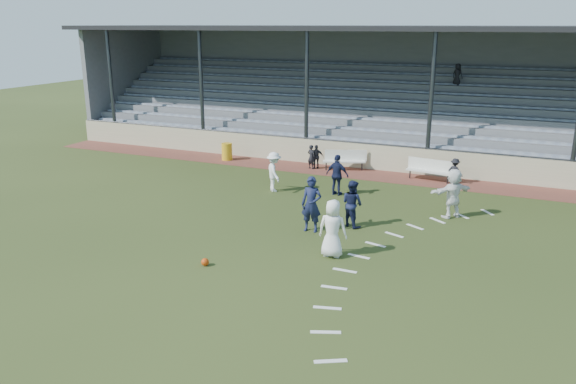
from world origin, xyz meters
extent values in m
plane|color=#2D3A17|center=(0.00, 0.00, 0.00)|extent=(90.00, 90.00, 0.00)
cube|color=brown|center=(0.00, 10.50, 0.01)|extent=(34.00, 2.00, 0.02)
cube|color=#BCB390|center=(0.00, 11.55, 0.60)|extent=(34.00, 0.18, 1.20)
cube|color=silver|center=(-0.69, 10.76, 0.45)|extent=(2.01, 1.10, 0.06)
cube|color=silver|center=(-0.69, 10.98, 0.70)|extent=(1.88, 0.79, 0.54)
cylinder|color=#33353B|center=(-1.48, 10.45, 0.22)|extent=(0.06, 0.06, 0.40)
cylinder|color=#33353B|center=(0.10, 11.07, 0.22)|extent=(0.06, 0.06, 0.40)
cube|color=silver|center=(3.33, 10.45, 0.45)|extent=(2.04, 0.67, 0.06)
cube|color=silver|center=(3.33, 10.67, 0.70)|extent=(1.99, 0.33, 0.54)
cylinder|color=#33353B|center=(2.48, 10.57, 0.22)|extent=(0.06, 0.06, 0.40)
cylinder|color=#33353B|center=(4.17, 10.34, 0.22)|extent=(0.06, 0.06, 0.40)
cylinder|color=gold|center=(-6.85, 10.40, 0.45)|extent=(0.54, 0.54, 0.86)
sphere|color=#C03D0B|center=(-0.97, -1.29, 0.11)|extent=(0.23, 0.23, 0.23)
imported|color=white|center=(2.17, 0.84, 0.88)|extent=(0.90, 0.62, 1.77)
imported|color=#161C3C|center=(0.82, 2.58, 0.94)|extent=(0.73, 0.51, 1.89)
imported|color=#161C3C|center=(1.92, 3.59, 0.82)|extent=(0.99, 0.92, 1.64)
imported|color=white|center=(-2.31, 6.35, 0.83)|extent=(1.16, 1.22, 1.66)
imported|color=#161C3C|center=(0.27, 6.90, 0.84)|extent=(1.03, 0.54, 1.68)
imported|color=white|center=(4.95, 5.93, 0.90)|extent=(1.56, 1.56, 1.80)
imported|color=black|center=(-2.24, 10.42, 0.60)|extent=(0.49, 0.40, 1.17)
imported|color=black|center=(-2.02, 10.54, 0.60)|extent=(0.73, 0.53, 1.16)
imported|color=black|center=(4.42, 10.49, 0.58)|extent=(0.82, 0.63, 1.12)
cube|color=slate|center=(0.00, 12.10, 0.60)|extent=(34.00, 0.80, 1.20)
cube|color=gray|center=(0.00, 12.20, 1.25)|extent=(33.00, 0.28, 0.10)
cube|color=slate|center=(0.00, 12.90, 0.80)|extent=(34.00, 0.80, 1.60)
cube|color=gray|center=(0.00, 13.00, 1.65)|extent=(33.00, 0.28, 0.10)
cube|color=slate|center=(0.00, 13.70, 1.00)|extent=(34.00, 0.80, 2.00)
cube|color=gray|center=(0.00, 13.80, 2.05)|extent=(33.00, 0.28, 0.10)
cube|color=slate|center=(0.00, 14.50, 1.20)|extent=(34.00, 0.80, 2.40)
cube|color=gray|center=(0.00, 14.60, 2.45)|extent=(33.00, 0.28, 0.10)
cube|color=slate|center=(0.00, 15.30, 1.40)|extent=(34.00, 0.80, 2.80)
cube|color=gray|center=(0.00, 15.40, 2.85)|extent=(33.00, 0.28, 0.10)
cube|color=slate|center=(0.00, 16.10, 1.60)|extent=(34.00, 0.80, 3.20)
cube|color=gray|center=(0.00, 16.20, 3.25)|extent=(33.00, 0.28, 0.10)
cube|color=slate|center=(0.00, 16.90, 1.80)|extent=(34.00, 0.80, 3.60)
cube|color=gray|center=(0.00, 17.00, 3.65)|extent=(33.00, 0.28, 0.10)
cube|color=slate|center=(0.00, 17.70, 2.00)|extent=(34.00, 0.80, 4.00)
cube|color=gray|center=(0.00, 17.80, 4.05)|extent=(33.00, 0.28, 0.10)
cube|color=slate|center=(0.00, 18.50, 2.20)|extent=(34.00, 0.80, 4.40)
cube|color=gray|center=(0.00, 18.60, 4.45)|extent=(33.00, 0.28, 0.10)
cube|color=slate|center=(0.00, 19.10, 3.20)|extent=(34.00, 0.40, 6.40)
cube|color=slate|center=(-16.85, 15.50, 3.20)|extent=(0.30, 7.80, 6.40)
cube|color=black|center=(0.00, 15.20, 6.50)|extent=(34.60, 9.00, 0.22)
cylinder|color=#33353B|center=(-15.00, 11.65, 3.25)|extent=(0.20, 0.20, 6.50)
cylinder|color=#33353B|center=(-9.00, 11.65, 3.25)|extent=(0.20, 0.20, 6.50)
cylinder|color=#33353B|center=(-3.00, 11.65, 3.25)|extent=(0.20, 0.20, 6.50)
cylinder|color=#33353B|center=(3.00, 11.65, 3.25)|extent=(0.20, 0.20, 6.50)
cylinder|color=#33353B|center=(0.00, 11.55, 1.25)|extent=(34.00, 0.05, 0.05)
imported|color=black|center=(3.40, 16.94, 4.16)|extent=(0.65, 0.55, 1.12)
cube|color=white|center=(6.12, 7.01, 0.01)|extent=(0.54, 0.61, 0.01)
cube|color=white|center=(5.29, 6.22, 0.01)|extent=(0.59, 0.56, 0.01)
cube|color=white|center=(4.57, 5.34, 0.01)|extent=(0.64, 0.51, 0.01)
cube|color=white|center=(3.96, 4.38, 0.01)|extent=(0.67, 0.44, 0.01)
cube|color=white|center=(3.48, 3.34, 0.01)|extent=(0.70, 0.37, 0.01)
cube|color=white|center=(3.13, 2.26, 0.01)|extent=(0.71, 0.29, 0.01)
cube|color=white|center=(2.92, 1.14, 0.01)|extent=(0.71, 0.21, 0.01)
cube|color=white|center=(2.85, 0.00, 0.01)|extent=(0.70, 0.12, 0.01)
cube|color=white|center=(2.92, -1.14, 0.01)|extent=(0.71, 0.21, 0.01)
cube|color=white|center=(3.13, -2.26, 0.01)|extent=(0.71, 0.29, 0.01)
cube|color=white|center=(3.48, -3.34, 0.01)|extent=(0.70, 0.37, 0.01)
cube|color=white|center=(3.96, -4.38, 0.01)|extent=(0.67, 0.44, 0.01)
camera|label=1|loc=(7.20, -14.02, 6.73)|focal=35.00mm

